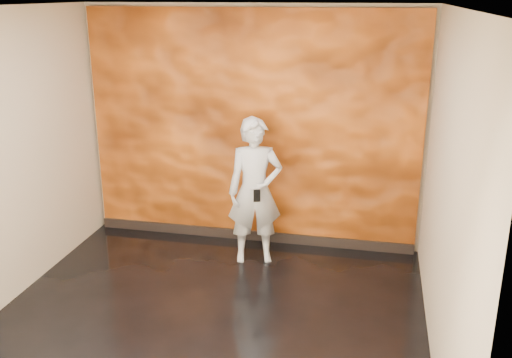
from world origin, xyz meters
name	(u,v)px	position (x,y,z in m)	size (l,w,h in m)	color
room	(201,180)	(0.00, 0.00, 1.40)	(4.02, 4.02, 2.81)	black
feature_wall	(251,130)	(0.00, 1.96, 1.38)	(3.90, 0.06, 2.75)	orange
baseboard	(251,235)	(0.00, 1.92, 0.06)	(3.90, 0.04, 0.12)	black
man	(255,191)	(0.16, 1.41, 0.82)	(0.60, 0.39, 1.65)	#A5ABB4
phone	(257,196)	(0.23, 1.18, 0.86)	(0.07, 0.01, 0.14)	black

